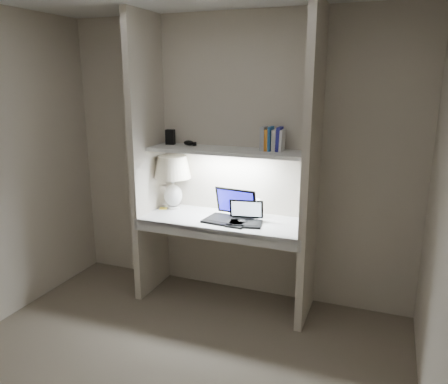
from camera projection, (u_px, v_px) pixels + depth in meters
The scene contains 17 objects.
back_wall at pixel (235, 159), 3.90m from camera, with size 3.20×0.01×2.50m, color beige.
alcove_panel_left at pixel (148, 159), 3.90m from camera, with size 0.06×0.55×2.50m, color beige.
alcove_panel_right at pixel (311, 171), 3.40m from camera, with size 0.06×0.55×2.50m, color beige.
desk at pixel (224, 221), 3.78m from camera, with size 1.40×0.55×0.04m, color white.
desk_apron at pixel (212, 234), 3.55m from camera, with size 1.46×0.03×0.10m, color silver.
shelf at pixel (228, 151), 3.71m from camera, with size 1.40×0.36×0.03m, color silver.
strip_light at pixel (228, 154), 3.72m from camera, with size 0.60×0.04×0.01m, color white.
table_lamp at pixel (173, 173), 4.01m from camera, with size 0.34×0.34×0.50m.
laptop_main at pixel (231, 213), 3.74m from camera, with size 0.42×0.37×0.26m.
laptop_netbook at pixel (245, 218), 3.66m from camera, with size 0.33×0.30×0.18m.
speaker at pixel (253, 208), 3.83m from camera, with size 0.11×0.08×0.16m, color silver.
mouse at pixel (243, 221), 3.65m from camera, with size 0.10×0.06×0.04m, color black.
cable_coil at pixel (235, 216), 3.83m from camera, with size 0.11×0.11×0.01m, color black.
sticky_note at pixel (163, 209), 4.07m from camera, with size 0.08×0.08×0.00m, color yellow.
book_row at pixel (272, 139), 3.61m from camera, with size 0.19×0.13×0.20m.
shelf_box at pixel (170, 137), 3.97m from camera, with size 0.08×0.06×0.13m, color black.
shelf_gadget at pixel (189, 143), 3.91m from camera, with size 0.11×0.08×0.05m, color black.
Camera 1 is at (1.29, -2.13, 1.94)m, focal length 35.00 mm.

